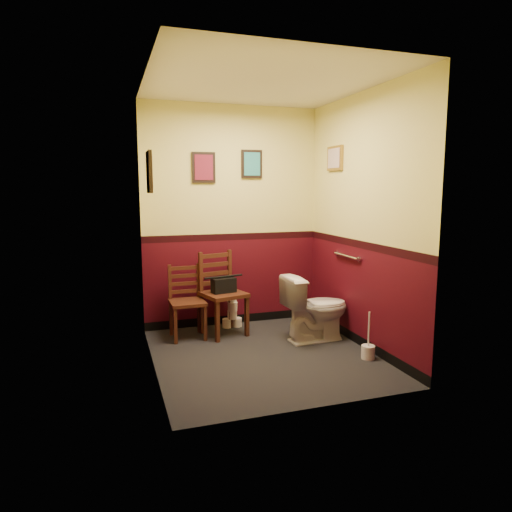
% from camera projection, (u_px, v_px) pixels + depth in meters
% --- Properties ---
extents(floor, '(2.20, 2.40, 0.00)m').
position_uv_depth(floor, '(264.00, 355.00, 4.69)').
color(floor, black).
rests_on(floor, ground).
extents(ceiling, '(2.20, 2.40, 0.00)m').
position_uv_depth(ceiling, '(264.00, 82.00, 4.30)').
color(ceiling, silver).
rests_on(ceiling, ground).
extents(wall_back, '(2.20, 0.00, 2.70)m').
position_uv_depth(wall_back, '(232.00, 217.00, 5.62)').
color(wall_back, '#3D0711').
rests_on(wall_back, ground).
extents(wall_front, '(2.20, 0.00, 2.70)m').
position_uv_depth(wall_front, '(317.00, 236.00, 3.37)').
color(wall_front, '#3D0711').
rests_on(wall_front, ground).
extents(wall_left, '(0.00, 2.40, 2.70)m').
position_uv_depth(wall_left, '(150.00, 227.00, 4.16)').
color(wall_left, '#3D0711').
rests_on(wall_left, ground).
extents(wall_right, '(0.00, 2.40, 2.70)m').
position_uv_depth(wall_right, '(362.00, 222.00, 4.83)').
color(wall_right, '#3D0711').
rests_on(wall_right, ground).
extents(grab_bar, '(0.05, 0.56, 0.06)m').
position_uv_depth(grab_bar, '(346.00, 256.00, 5.12)').
color(grab_bar, silver).
rests_on(grab_bar, wall_right).
extents(framed_print_back_a, '(0.28, 0.04, 0.36)m').
position_uv_depth(framed_print_back_a, '(204.00, 167.00, 5.41)').
color(framed_print_back_a, black).
rests_on(framed_print_back_a, wall_back).
extents(framed_print_back_b, '(0.26, 0.04, 0.34)m').
position_uv_depth(framed_print_back_b, '(252.00, 164.00, 5.59)').
color(framed_print_back_b, black).
rests_on(framed_print_back_b, wall_back).
extents(framed_print_left, '(0.04, 0.30, 0.38)m').
position_uv_depth(framed_print_left, '(149.00, 172.00, 4.18)').
color(framed_print_left, black).
rests_on(framed_print_left, wall_left).
extents(framed_print_right, '(0.04, 0.34, 0.28)m').
position_uv_depth(framed_print_right, '(335.00, 158.00, 5.29)').
color(framed_print_right, olive).
rests_on(framed_print_right, wall_right).
extents(toilet, '(0.77, 0.46, 0.74)m').
position_uv_depth(toilet, '(316.00, 308.00, 5.12)').
color(toilet, white).
rests_on(toilet, floor).
extents(toilet_brush, '(0.14, 0.14, 0.49)m').
position_uv_depth(toilet_brush, '(368.00, 351.00, 4.59)').
color(toilet_brush, silver).
rests_on(toilet_brush, floor).
extents(chair_left, '(0.39, 0.39, 0.83)m').
position_uv_depth(chair_left, '(187.00, 302.00, 5.22)').
color(chair_left, '#411F13').
rests_on(chair_left, floor).
extents(chair_right, '(0.55, 0.55, 0.97)m').
position_uv_depth(chair_right, '(222.00, 293.00, 5.33)').
color(chair_right, '#411F13').
rests_on(chair_right, floor).
extents(handbag, '(0.29, 0.19, 0.20)m').
position_uv_depth(handbag, '(224.00, 285.00, 5.28)').
color(handbag, black).
rests_on(handbag, chair_right).
extents(tp_stack, '(0.25, 0.15, 0.43)m').
position_uv_depth(tp_stack, '(232.00, 313.00, 5.63)').
color(tp_stack, silver).
rests_on(tp_stack, floor).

